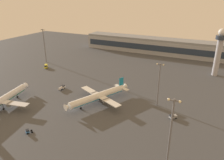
# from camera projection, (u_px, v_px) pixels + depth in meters

# --- Properties ---
(ground_plane) EXTENTS (416.00, 416.00, 0.00)m
(ground_plane) POSITION_uv_depth(u_px,v_px,m) (73.00, 111.00, 123.27)
(ground_plane) COLOR #424449
(terminal_building) EXTENTS (153.17, 22.40, 16.40)m
(terminal_building) POSITION_uv_depth(u_px,v_px,m) (152.00, 45.00, 241.57)
(terminal_building) COLOR #9EA3AD
(terminal_building) RESTS_ON ground
(control_tower) EXTENTS (8.00, 8.00, 37.49)m
(control_tower) POSITION_uv_depth(u_px,v_px,m) (219.00, 49.00, 168.59)
(control_tower) COLOR #A8A8B2
(control_tower) RESTS_ON ground
(airplane_far_stand) EXTENTS (35.32, 45.12, 11.64)m
(airplane_far_stand) POSITION_uv_depth(u_px,v_px,m) (1.00, 101.00, 125.11)
(airplane_far_stand) COLOR silver
(airplane_far_stand) RESTS_ON ground
(airplane_terminal_side) EXTENTS (33.69, 42.66, 11.56)m
(airplane_terminal_side) POSITION_uv_depth(u_px,v_px,m) (99.00, 96.00, 131.18)
(airplane_terminal_side) COLOR silver
(airplane_terminal_side) RESTS_ON ground
(baggage_tractor) EXTENTS (4.28, 4.34, 2.25)m
(baggage_tractor) POSITION_uv_depth(u_px,v_px,m) (173.00, 116.00, 115.37)
(baggage_tractor) COLOR gray
(baggage_tractor) RESTS_ON ground
(pushback_tug) EXTENTS (3.22, 3.55, 2.05)m
(pushback_tug) POSITION_uv_depth(u_px,v_px,m) (28.00, 131.00, 103.19)
(pushback_tug) COLOR #3372BF
(pushback_tug) RESTS_ON ground
(catering_truck) EXTENTS (5.27, 5.93, 3.05)m
(catering_truck) POSITION_uv_depth(u_px,v_px,m) (46.00, 66.00, 192.91)
(catering_truck) COLOR yellow
(catering_truck) RESTS_ON ground
(fuel_truck) EXTENTS (3.02, 6.50, 2.35)m
(fuel_truck) POSITION_uv_depth(u_px,v_px,m) (62.00, 87.00, 150.20)
(fuel_truck) COLOR white
(fuel_truck) RESTS_ON ground
(apron_light_west) EXTENTS (4.80, 0.90, 31.46)m
(apron_light_west) POSITION_uv_depth(u_px,v_px,m) (44.00, 44.00, 203.47)
(apron_light_west) COLOR slate
(apron_light_west) RESTS_ON ground
(apron_light_central) EXTENTS (4.80, 0.90, 30.49)m
(apron_light_central) POSITION_uv_depth(u_px,v_px,m) (170.00, 133.00, 74.92)
(apron_light_central) COLOR slate
(apron_light_central) RESTS_ON ground
(apron_light_east) EXTENTS (4.80, 0.90, 26.12)m
(apron_light_east) POSITION_uv_depth(u_px,v_px,m) (159.00, 82.00, 123.83)
(apron_light_east) COLOR slate
(apron_light_east) RESTS_ON ground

